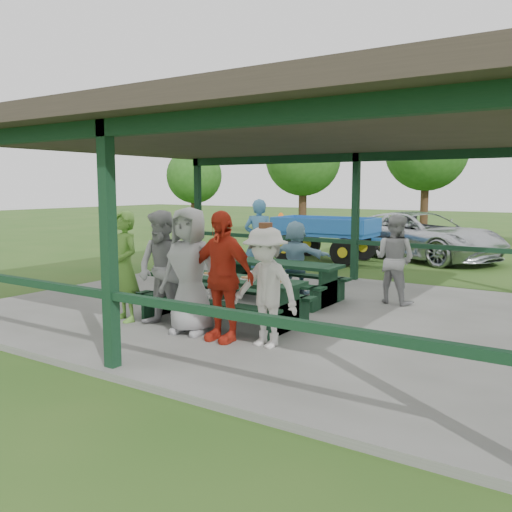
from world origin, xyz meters
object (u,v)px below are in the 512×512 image
Objects in this scene: spectator_blue at (259,240)px; spectator_grey at (395,259)px; contestant_grey_mid at (189,271)px; pickup_truck at (421,236)px; farm_trailer at (325,238)px; picnic_table_near at (224,293)px; contestant_white_fedora at (265,287)px; contestant_green at (124,266)px; picnic_table_far at (282,276)px; spectator_lblue at (296,257)px; contestant_grey_left at (163,270)px; contestant_red at (222,276)px.

spectator_blue reaches higher than spectator_grey.
spectator_grey is at bearing 56.97° from contestant_grey_mid.
contestant_grey_mid is 0.35× the size of pickup_truck.
farm_trailer is (-0.60, 4.77, -0.34)m from spectator_blue.
contestant_white_fedora is at bearing -32.24° from picnic_table_near.
contestant_green is 11.26m from pickup_truck.
contestant_green is at bearing 72.58° from spectator_blue.
spectator_blue is 4.82m from farm_trailer.
farm_trailer is (-3.49, 9.10, -0.21)m from contestant_white_fedora.
spectator_blue reaches higher than picnic_table_far.
spectator_lblue reaches higher than farm_trailer.
picnic_table_near is 10.27m from pickup_truck.
contestant_grey_left is 0.34× the size of pickup_truck.
pickup_truck is (0.81, 11.10, -0.27)m from contestant_grey_left.
spectator_grey is at bearing -54.06° from farm_trailer.
spectator_blue reaches higher than contestant_white_fedora.
contestant_red is 0.97× the size of spectator_blue.
spectator_blue is at bearing 135.09° from picnic_table_far.
picnic_table_far is at bearing 115.50° from spectator_blue.
pickup_truck is 3.12m from farm_trailer.
contestant_green is 0.97× the size of contestant_red.
spectator_blue is 7.01m from pickup_truck.
picnic_table_near is 2.00m from picnic_table_far.
pickup_truck reaches higher than picnic_table_near.
spectator_blue reaches higher than contestant_grey_mid.
picnic_table_near is 1.50× the size of contestant_green.
pickup_truck is (-1.09, 11.10, -0.19)m from contestant_white_fedora.
picnic_table_far is 3.18m from contestant_white_fedora.
contestant_red is (0.70, -2.92, 0.48)m from picnic_table_far.
picnic_table_far is at bearing 89.96° from spectator_lblue.
contestant_green is at bearing 59.77° from spectator_grey.
contestant_grey_left is at bearing -173.87° from contestant_white_fedora.
spectator_blue is 1.14× the size of spectator_grey.
contestant_grey_left is 0.44× the size of farm_trailer.
picnic_table_far is at bearing 91.92° from picnic_table_near.
spectator_blue is at bearing 102.92° from contestant_grey_mid.
contestant_grey_left is at bearing -124.36° from picnic_table_near.
contestant_grey_mid is at bearing -4.15° from contestant_grey_left.
contestant_green reaches higher than picnic_table_near.
farm_trailer is at bearing 116.97° from contestant_white_fedora.
picnic_table_near is 1.71m from contestant_green.
spectator_grey is at bearing 56.66° from contestant_grey_left.
spectator_blue is (-1.50, 1.50, 0.50)m from picnic_table_far.
contestant_grey_mid is 1.33m from contestant_white_fedora.
contestant_white_fedora is 1.02× the size of spectator_grey.
spectator_blue is (-1.56, 4.37, 0.01)m from contestant_grey_mid.
picnic_table_near is 1.42× the size of contestant_grey_mid.
spectator_grey is 0.31× the size of pickup_truck.
spectator_grey is (2.44, 3.76, -0.08)m from contestant_grey_left.
spectator_grey is at bearing 151.00° from spectator_blue.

